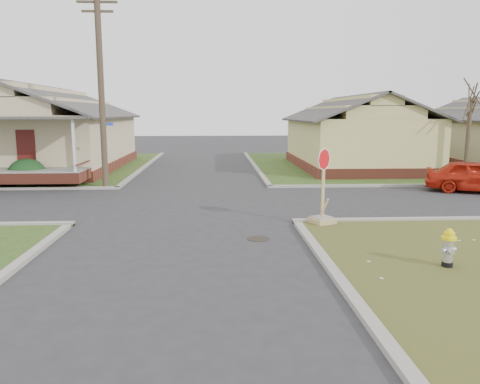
{
  "coord_description": "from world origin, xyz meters",
  "views": [
    {
      "loc": [
        1.01,
        -13.31,
        3.54
      ],
      "look_at": [
        1.76,
        1.0,
        1.1
      ],
      "focal_mm": 35.0,
      "sensor_mm": 36.0,
      "label": 1
    }
  ],
  "objects_px": {
    "utility_pole": "(101,88)",
    "red_sedan": "(476,176)",
    "fire_hydrant": "(449,246)",
    "stop_sign": "(322,207)"
  },
  "relations": [
    {
      "from": "utility_pole",
      "to": "fire_hydrant",
      "type": "relative_size",
      "value": 10.01
    },
    {
      "from": "utility_pole",
      "to": "stop_sign",
      "type": "xyz_separation_m",
      "value": [
        8.6,
        -7.78,
        -4.09
      ]
    },
    {
      "from": "stop_sign",
      "to": "red_sedan",
      "type": "relative_size",
      "value": 0.57
    },
    {
      "from": "fire_hydrant",
      "to": "red_sedan",
      "type": "distance_m",
      "value": 11.96
    },
    {
      "from": "stop_sign",
      "to": "red_sedan",
      "type": "height_order",
      "value": "stop_sign"
    },
    {
      "from": "utility_pole",
      "to": "stop_sign",
      "type": "bearing_deg",
      "value": -42.12
    },
    {
      "from": "fire_hydrant",
      "to": "red_sedan",
      "type": "bearing_deg",
      "value": 39.37
    },
    {
      "from": "utility_pole",
      "to": "red_sedan",
      "type": "relative_size",
      "value": 2.13
    },
    {
      "from": "stop_sign",
      "to": "utility_pole",
      "type": "bearing_deg",
      "value": 113.72
    },
    {
      "from": "stop_sign",
      "to": "red_sedan",
      "type": "xyz_separation_m",
      "value": [
        8.26,
        5.74,
        0.15
      ]
    }
  ]
}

